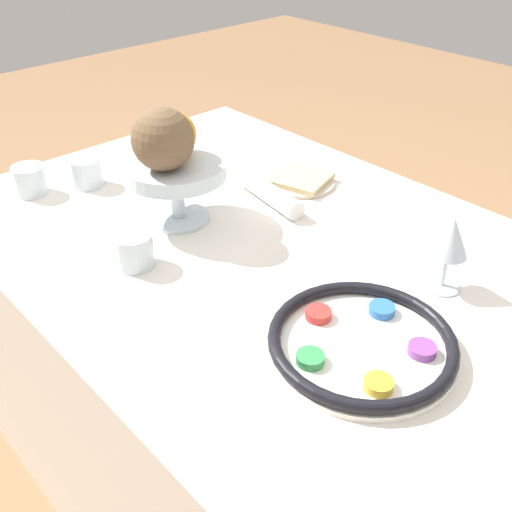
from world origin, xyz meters
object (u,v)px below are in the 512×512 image
Objects in this scene: seder_plate at (362,342)px; napkin_roll at (271,194)px; bread_plate at (301,180)px; cup_near at (30,180)px; cup_far at (86,172)px; wine_glass at (451,240)px; orange_fruit at (174,134)px; coconut at (163,139)px; fruit_stand at (175,174)px; cup_mid at (134,250)px.

seder_plate is 1.46× the size of napkin_roll.
bread_plate is 2.17× the size of cup_near.
cup_far is (0.32, 0.36, 0.02)m from bread_plate.
wine_glass is 0.70× the size of napkin_roll.
orange_fruit is at bearing -5.44° from seder_plate.
coconut is at bearing -174.68° from cup_far.
orange_fruit is (0.02, -0.02, 0.07)m from fruit_stand.
cup_near is at bearing 32.70° from orange_fruit.
seder_plate is at bearing -179.97° from coconut.
cup_far is (-0.05, -0.11, 0.00)m from cup_near.
wine_glass is at bearing -160.81° from orange_fruit.
wine_glass is 1.92× the size of cup_far.
wine_glass is at bearing 166.62° from bread_plate.
seder_plate is 0.83m from cup_near.
fruit_stand reaches higher than cup_far.
cup_mid is at bearing 91.01° from napkin_roll.
wine_glass is at bearing -87.78° from seder_plate.
cup_mid reaches higher than napkin_roll.
cup_far is at bearing 17.25° from orange_fruit.
orange_fruit is 0.45× the size of napkin_roll.
wine_glass reaches higher than cup_near.
cup_near is at bearing 67.06° from cup_far.
fruit_stand reaches higher than bread_plate.
coconut is 1.66× the size of cup_mid.
bread_plate is (-0.06, -0.30, -0.09)m from fruit_stand.
wine_glass is 0.81m from cup_far.
wine_glass is 0.89m from cup_near.
wine_glass is 1.92× the size of cup_near.
coconut is 0.38m from bread_plate.
coconut is 0.29m from napkin_roll.
orange_fruit reaches higher than seder_plate.
napkin_roll is (-0.08, -0.19, -0.08)m from fruit_stand.
orange_fruit is at bearing 19.19° from wine_glass.
fruit_stand is 0.32m from bread_plate.
cup_near is 0.40m from cup_mid.
napkin_roll is 0.42m from cup_far.
orange_fruit is 0.25m from cup_mid.
orange_fruit reaches higher than fruit_stand.
fruit_stand reaches higher than napkin_roll.
napkin_roll is (0.43, -0.22, 0.01)m from seder_plate.
bread_plate is (-0.04, -0.34, -0.18)m from coconut.
coconut is (-0.04, 0.05, 0.02)m from orange_fruit.
seder_plate is 2.41× the size of coconut.
coconut is at bearing 0.03° from seder_plate.
cup_near is (0.39, 0.36, 0.01)m from napkin_roll.
bread_plate is 0.12m from napkin_roll.
seder_plate is 1.36× the size of fruit_stand.
cup_mid and cup_far have the same top height.
coconut is at bearing 125.89° from orange_fruit.
cup_near and cup_mid have the same top height.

